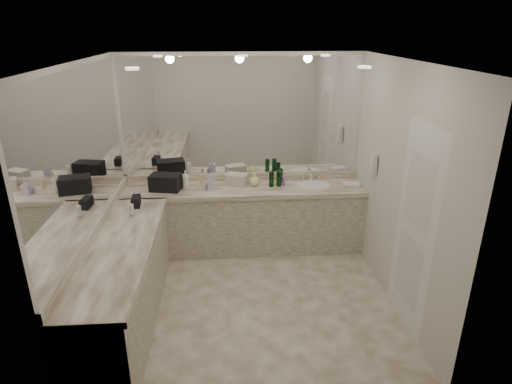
{
  "coord_description": "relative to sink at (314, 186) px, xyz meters",
  "views": [
    {
      "loc": [
        -0.22,
        -4.11,
        2.91
      ],
      "look_at": [
        0.11,
        0.4,
        1.14
      ],
      "focal_mm": 30.0,
      "sensor_mm": 36.0,
      "label": 1
    }
  ],
  "objects": [
    {
      "name": "mirror_back",
      "position": [
        -0.95,
        0.29,
        0.88
      ],
      "size": [
        3.12,
        0.01,
        1.55
      ],
      "primitive_type": "cube",
      "color": "white",
      "rests_on": "wall_back"
    },
    {
      "name": "faucet",
      "position": [
        0.0,
        0.21,
        0.07
      ],
      "size": [
        0.24,
        0.16,
        0.14
      ],
      "primitive_type": "cube",
      "color": "silver",
      "rests_on": "vanity_back_top"
    },
    {
      "name": "amenity_bottle_4",
      "position": [
        -1.12,
        0.12,
        0.04
      ],
      "size": [
        0.04,
        0.04,
        0.08
      ],
      "primitive_type": "cylinder",
      "color": "silver",
      "rests_on": "vanity_back_top"
    },
    {
      "name": "sink",
      "position": [
        0.0,
        0.0,
        0.0
      ],
      "size": [
        0.44,
        0.44,
        0.03
      ],
      "primitive_type": "cylinder",
      "color": "white",
      "rests_on": "vanity_back_top"
    },
    {
      "name": "amenity_bottle_0",
      "position": [
        -0.41,
        0.03,
        0.07
      ],
      "size": [
        0.05,
        0.05,
        0.13
      ],
      "primitive_type": "cylinder",
      "color": "#9966B2",
      "rests_on": "vanity_back_top"
    },
    {
      "name": "floor",
      "position": [
        -0.95,
        -1.2,
        -0.9
      ],
      "size": [
        3.2,
        3.2,
        0.0
      ],
      "primitive_type": "plane",
      "color": "beige",
      "rests_on": "ground"
    },
    {
      "name": "cream_cosmetic_case",
      "position": [
        -1.04,
        0.09,
        0.08
      ],
      "size": [
        0.32,
        0.25,
        0.16
      ],
      "primitive_type": "cube",
      "rotation": [
        0.0,
        0.0,
        -0.35
      ],
      "color": "beige",
      "rests_on": "vanity_back_top"
    },
    {
      "name": "vanity_left_top",
      "position": [
        -2.24,
        -1.5,
        -0.03
      ],
      "size": [
        0.64,
        2.42,
        0.06
      ],
      "primitive_type": "cube",
      "color": "beige",
      "rests_on": "vanity_left_base"
    },
    {
      "name": "hand_towel",
      "position": [
        0.49,
        -0.05,
        0.02
      ],
      "size": [
        0.25,
        0.2,
        0.04
      ],
      "primitive_type": "cube",
      "rotation": [
        0.0,
        0.0,
        -0.26
      ],
      "color": "white",
      "rests_on": "vanity_back_top"
    },
    {
      "name": "mirror_left",
      "position": [
        -2.54,
        -1.2,
        0.88
      ],
      "size": [
        0.01,
        2.92,
        1.55
      ],
      "primitive_type": "cube",
      "color": "white",
      "rests_on": "wall_left"
    },
    {
      "name": "backsplash_left",
      "position": [
        -2.53,
        -1.2,
        0.05
      ],
      "size": [
        0.04,
        3.0,
        0.1
      ],
      "primitive_type": "cube",
      "color": "beige",
      "rests_on": "vanity_left_top"
    },
    {
      "name": "green_bottle_2",
      "position": [
        -0.48,
        0.01,
        0.11
      ],
      "size": [
        0.07,
        0.07,
        0.21
      ],
      "primitive_type": "cylinder",
      "color": "#0F4418",
      "rests_on": "vanity_back_top"
    },
    {
      "name": "wall_phone",
      "position": [
        0.61,
        -0.5,
        0.46
      ],
      "size": [
        0.06,
        0.1,
        0.24
      ],
      "primitive_type": "cube",
      "color": "white",
      "rests_on": "wall_right"
    },
    {
      "name": "backsplash_back",
      "position": [
        -0.95,
        0.28,
        0.05
      ],
      "size": [
        3.2,
        0.04,
        0.1
      ],
      "primitive_type": "cube",
      "color": "beige",
      "rests_on": "vanity_back_top"
    },
    {
      "name": "soap_bottle_c",
      "position": [
        -0.8,
        0.06,
        0.09
      ],
      "size": [
        0.13,
        0.13,
        0.17
      ],
      "primitive_type": "imported",
      "rotation": [
        0.0,
        0.0,
        -0.0
      ],
      "color": "#F6F49B",
      "rests_on": "vanity_back_top"
    },
    {
      "name": "black_toiletry_bag",
      "position": [
        -1.96,
        -0.03,
        0.11
      ],
      "size": [
        0.42,
        0.31,
        0.22
      ],
      "primitive_type": "cube",
      "rotation": [
        0.0,
        0.0,
        -0.2
      ],
      "color": "black",
      "rests_on": "vanity_back_top"
    },
    {
      "name": "wall_back",
      "position": [
        -0.95,
        0.3,
        0.41
      ],
      "size": [
        3.2,
        0.02,
        2.6
      ],
      "primitive_type": "cube",
      "color": "beige",
      "rests_on": "floor"
    },
    {
      "name": "green_bottle_0",
      "position": [
        -0.58,
        0.0,
        0.11
      ],
      "size": [
        0.06,
        0.06,
        0.2
      ],
      "primitive_type": "cylinder",
      "color": "#0F4418",
      "rests_on": "vanity_back_top"
    },
    {
      "name": "vanity_left_base",
      "position": [
        -2.25,
        -1.5,
        -0.48
      ],
      "size": [
        0.6,
        2.4,
        0.84
      ],
      "primitive_type": "cube",
      "color": "beige",
      "rests_on": "floor"
    },
    {
      "name": "green_bottle_1",
      "position": [
        -0.44,
        0.15,
        0.1
      ],
      "size": [
        0.06,
        0.06,
        0.19
      ],
      "primitive_type": "cylinder",
      "color": "#0F4418",
      "rests_on": "vanity_back_top"
    },
    {
      "name": "lotion_left",
      "position": [
        -2.25,
        -0.81,
        0.07
      ],
      "size": [
        0.05,
        0.05,
        0.13
      ],
      "primitive_type": "cylinder",
      "color": "white",
      "rests_on": "vanity_left_top"
    },
    {
      "name": "soap_bottle_b",
      "position": [
        -1.37,
        -0.07,
        0.11
      ],
      "size": [
        0.1,
        0.1,
        0.2
      ],
      "primitive_type": "imported",
      "rotation": [
        0.0,
        0.0,
        0.08
      ],
      "color": "silver",
      "rests_on": "vanity_back_top"
    },
    {
      "name": "door",
      "position": [
        0.64,
        -1.7,
        0.16
      ],
      "size": [
        0.02,
        0.82,
        2.1
      ],
      "primitive_type": "cube",
      "color": "white",
      "rests_on": "wall_right"
    },
    {
      "name": "black_bag_spill",
      "position": [
        -2.25,
        -0.54,
        0.06
      ],
      "size": [
        0.11,
        0.21,
        0.11
      ],
      "primitive_type": "cube",
      "rotation": [
        0.0,
        0.0,
        0.07
      ],
      "color": "black",
      "rests_on": "vanity_left_top"
    },
    {
      "name": "wall_left",
      "position": [
        -2.55,
        -1.2,
        0.41
      ],
      "size": [
        0.02,
        3.0,
        2.6
      ],
      "primitive_type": "cube",
      "color": "beige",
      "rests_on": "floor"
    },
    {
      "name": "amenity_bottle_2",
      "position": [
        -1.51,
        0.14,
        0.07
      ],
      "size": [
        0.05,
        0.05,
        0.13
      ],
      "primitive_type": "cylinder",
      "color": "#E0B28C",
      "rests_on": "vanity_back_top"
    },
    {
      "name": "wall_right",
      "position": [
        0.65,
        -1.2,
        0.41
      ],
      "size": [
        0.02,
        3.0,
        2.6
      ],
      "primitive_type": "cube",
      "color": "beige",
      "rests_on": "floor"
    },
    {
      "name": "vanity_back_base",
      "position": [
        -0.95,
        0.0,
        -0.48
      ],
      "size": [
        3.2,
        0.6,
        0.84
      ],
      "primitive_type": "cube",
      "color": "beige",
      "rests_on": "floor"
    },
    {
      "name": "ceiling",
      "position": [
        -0.95,
        -1.2,
        1.71
      ],
      "size": [
        3.2,
        3.2,
        0.0
      ],
      "primitive_type": "plane",
      "color": "white",
      "rests_on": "floor"
    },
    {
      "name": "vanity_back_top",
      "position": [
        -0.95,
        -0.01,
        -0.03
      ],
      "size": [
        3.2,
        0.64,
        0.06
      ],
      "primitive_type": "cube",
      "color": "beige",
      "rests_on": "vanity_back_base"
    },
    {
      "name": "soap_bottle_a",
      "position": [
        -1.71,
        0.02,
        0.13
      ],
      "size": [
        0.12,
        0.12,
        0.24
      ],
      "primitive_type": "imported",
      "rotation": [
        0.0,
        0.0,
        0.38
      ],
      "color": "white",
      "rests_on": "vanity_back_top"
    },
    {
      "name": "amenity_bottle_3",
      "position": [
        -1.43,
        -0.02,
        0.04
      ],
      "size": [
        0.04,
        0.04,
        0.08
      ],
      "primitive_type": "cylinder",
      "color": "#9966B2",
      "rests_on": "vanity_back_top"
    },
    {
      "name": "amenity_bottle_1",
      "position": [
        -0.48,
        0.01,
        0.06
      ],
      "size": [
        0.04,
        0.04,
        0.11
      ],
      "primitive_type": "cylinder",
      "color": "silver",
      "rests_on": "vanity_back_top"
    }
  ]
}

